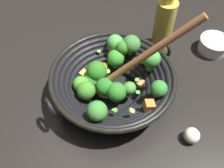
{
  "coord_description": "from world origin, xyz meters",
  "views": [
    {
      "loc": [
        0.39,
        0.12,
        0.58
      ],
      "look_at": [
        -0.01,
        -0.01,
        0.03
      ],
      "focal_mm": 38.59,
      "sensor_mm": 36.0,
      "label": 1
    }
  ],
  "objects_px": {
    "garlic_bulb": "(192,135)",
    "prep_bowl": "(214,44)",
    "wok": "(113,80)",
    "cooking_oil_bottle": "(164,23)"
  },
  "relations": [
    {
      "from": "cooking_oil_bottle",
      "to": "prep_bowl",
      "type": "relative_size",
      "value": 2.19
    },
    {
      "from": "wok",
      "to": "prep_bowl",
      "type": "xyz_separation_m",
      "value": [
        -0.27,
        0.27,
        -0.04
      ]
    },
    {
      "from": "wok",
      "to": "garlic_bulb",
      "type": "xyz_separation_m",
      "value": [
        0.08,
        0.23,
        -0.04
      ]
    },
    {
      "from": "cooking_oil_bottle",
      "to": "garlic_bulb",
      "type": "xyz_separation_m",
      "value": [
        0.33,
        0.13,
        -0.07
      ]
    },
    {
      "from": "wok",
      "to": "garlic_bulb",
      "type": "distance_m",
      "value": 0.25
    },
    {
      "from": "wok",
      "to": "garlic_bulb",
      "type": "height_order",
      "value": "wok"
    },
    {
      "from": "prep_bowl",
      "to": "garlic_bulb",
      "type": "relative_size",
      "value": 2.46
    },
    {
      "from": "garlic_bulb",
      "to": "prep_bowl",
      "type": "bearing_deg",
      "value": 173.46
    },
    {
      "from": "wok",
      "to": "cooking_oil_bottle",
      "type": "relative_size",
      "value": 1.62
    },
    {
      "from": "prep_bowl",
      "to": "cooking_oil_bottle",
      "type": "bearing_deg",
      "value": -82.4
    }
  ]
}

